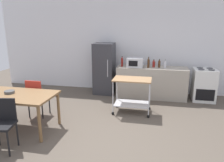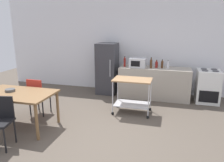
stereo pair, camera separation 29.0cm
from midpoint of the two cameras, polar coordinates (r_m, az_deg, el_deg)
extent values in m
plane|color=brown|center=(4.41, -2.50, -14.03)|extent=(12.00, 12.00, 0.00)
cube|color=white|center=(7.01, 5.48, 9.20)|extent=(8.40, 0.12, 2.90)
cube|color=#A89E8E|center=(6.50, 12.17, -0.48)|extent=(2.00, 0.64, 0.90)
cube|color=brown|center=(4.84, -21.96, -3.08)|extent=(1.50, 0.90, 0.04)
cylinder|color=brown|center=(4.29, -17.13, -10.27)|extent=(0.06, 0.06, 0.71)
cylinder|color=brown|center=(5.66, -24.84, -4.86)|extent=(0.06, 0.06, 0.71)
cylinder|color=brown|center=(4.91, -12.29, -6.70)|extent=(0.06, 0.06, 0.71)
cube|color=#B72D23|center=(5.46, -16.87, -3.51)|extent=(0.40, 0.40, 0.04)
cube|color=#B72D23|center=(5.25, -18.07, -1.81)|extent=(0.38, 0.03, 0.40)
cylinder|color=black|center=(5.59, -14.28, -5.55)|extent=(0.03, 0.03, 0.45)
cylinder|color=black|center=(5.76, -17.24, -5.16)|extent=(0.03, 0.03, 0.45)
cylinder|color=black|center=(5.32, -16.07, -6.74)|extent=(0.03, 0.03, 0.45)
cylinder|color=black|center=(5.50, -19.12, -6.28)|extent=(0.03, 0.03, 0.45)
cube|color=black|center=(4.30, -24.74, -6.15)|extent=(0.38, 0.10, 0.40)
cylinder|color=black|center=(4.12, -24.26, -14.06)|extent=(0.03, 0.03, 0.45)
cylinder|color=black|center=(4.39, -22.16, -12.04)|extent=(0.03, 0.03, 0.45)
cube|color=white|center=(6.61, 24.81, -1.28)|extent=(0.60, 0.60, 0.90)
cube|color=black|center=(6.38, 25.02, -3.76)|extent=(0.48, 0.01, 0.32)
cylinder|color=#47474C|center=(6.37, 24.26, 2.48)|extent=(0.16, 0.16, 0.02)
cylinder|color=#47474C|center=(6.42, 26.55, 2.31)|extent=(0.16, 0.16, 0.02)
cylinder|color=#47474C|center=(6.61, 23.97, 2.91)|extent=(0.16, 0.16, 0.02)
cylinder|color=#47474C|center=(6.65, 26.18, 2.74)|extent=(0.16, 0.16, 0.02)
cube|color=#333338|center=(6.75, -0.02, 3.25)|extent=(0.60, 0.60, 1.55)
cylinder|color=silver|center=(6.39, 0.79, 3.30)|extent=(0.02, 0.02, 0.50)
cube|color=#A37A51|center=(5.21, 6.94, 0.34)|extent=(0.90, 0.56, 0.03)
cube|color=silver|center=(5.39, 6.74, -6.00)|extent=(0.83, 0.52, 0.02)
cylinder|color=silver|center=(5.16, 1.77, -4.16)|extent=(0.02, 0.02, 0.76)
sphere|color=black|center=(5.31, 1.73, -8.40)|extent=(0.07, 0.07, 0.07)
cylinder|color=silver|center=(5.04, 11.12, -4.90)|extent=(0.02, 0.02, 0.76)
sphere|color=black|center=(5.19, 10.89, -9.22)|extent=(0.07, 0.07, 0.07)
cylinder|color=silver|center=(5.62, 2.97, -2.56)|extent=(0.02, 0.02, 0.76)
sphere|color=black|center=(5.76, 2.91, -6.50)|extent=(0.07, 0.07, 0.07)
cylinder|color=silver|center=(5.51, 11.54, -3.20)|extent=(0.02, 0.02, 0.76)
sphere|color=black|center=(5.65, 11.32, -7.21)|extent=(0.07, 0.07, 0.07)
cylinder|color=maroon|center=(6.42, 4.62, 4.83)|extent=(0.06, 0.06, 0.24)
cylinder|color=maroon|center=(6.40, 4.65, 6.08)|extent=(0.03, 0.03, 0.05)
cylinder|color=black|center=(6.39, 4.65, 6.34)|extent=(0.03, 0.03, 0.01)
cube|color=silver|center=(6.35, 8.02, 4.72)|extent=(0.46, 0.34, 0.26)
cube|color=black|center=(6.19, 7.44, 4.47)|extent=(0.25, 0.01, 0.16)
cylinder|color=#4C2D19|center=(6.29, 11.43, 4.37)|extent=(0.07, 0.07, 0.24)
cylinder|color=#4C2D19|center=(6.27, 11.50, 5.69)|extent=(0.03, 0.03, 0.06)
cylinder|color=black|center=(6.26, 11.51, 6.00)|extent=(0.03, 0.03, 0.01)
cylinder|color=maroon|center=(6.39, 12.79, 4.12)|extent=(0.08, 0.08, 0.17)
cylinder|color=maroon|center=(6.37, 12.84, 5.04)|extent=(0.03, 0.03, 0.04)
cylinder|color=black|center=(6.36, 12.85, 5.29)|extent=(0.04, 0.04, 0.01)
cylinder|color=#4C2D19|center=(6.37, 14.19, 4.12)|extent=(0.07, 0.07, 0.19)
cylinder|color=#4C2D19|center=(6.35, 14.25, 5.14)|extent=(0.03, 0.03, 0.04)
cylinder|color=black|center=(6.35, 14.27, 5.36)|extent=(0.03, 0.03, 0.01)
cylinder|color=silver|center=(6.33, 15.61, 3.94)|extent=(0.06, 0.06, 0.19)
cylinder|color=silver|center=(6.31, 15.68, 4.92)|extent=(0.03, 0.03, 0.04)
cylinder|color=black|center=(6.30, 15.70, 5.14)|extent=(0.03, 0.03, 0.01)
cylinder|color=#4C4C4C|center=(4.97, -23.47, -2.22)|extent=(0.20, 0.20, 0.05)
camera|label=1|loc=(0.15, -88.40, 0.42)|focal=35.16mm
camera|label=2|loc=(0.15, 91.60, -0.42)|focal=35.16mm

